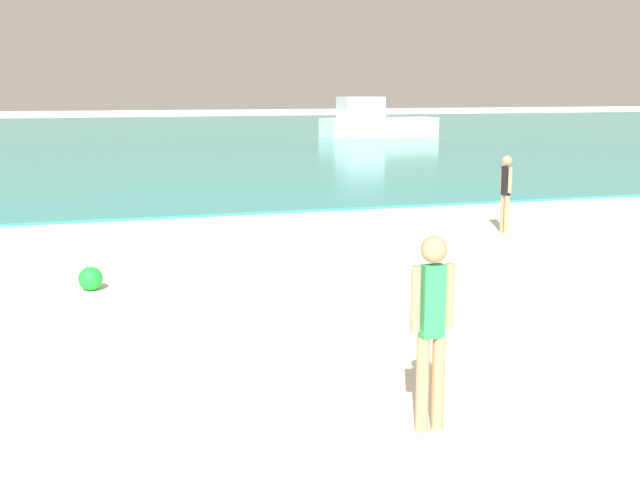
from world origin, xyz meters
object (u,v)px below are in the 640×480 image
Objects in this scene: person_distant at (506,189)px; boat_far at (375,123)px; person_standing at (432,322)px; beach_ball at (91,279)px.

boat_far is (8.31, 28.28, -0.02)m from person_distant.
person_standing is 9.30m from person_distant.
boat_far reaches higher than person_standing.
person_distant is 8.01m from beach_ball.
person_distant is 0.22× the size of boat_far.
person_standing is 38.46m from boat_far.
beach_ball is at bearing -123.55° from boat_far.
beach_ball is (-15.96, -30.52, -0.65)m from boat_far.
person_standing is 1.08× the size of person_distant.
boat_far is at bearing -111.50° from person_standing.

